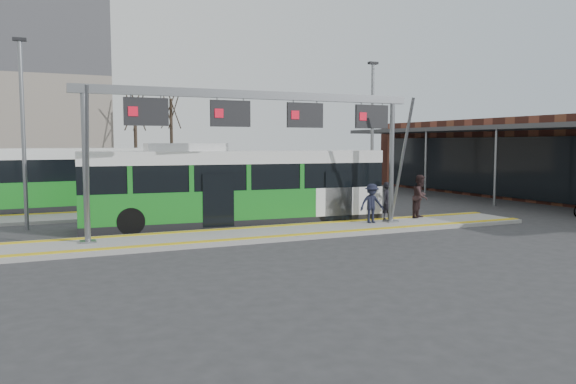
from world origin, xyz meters
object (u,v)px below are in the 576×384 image
at_px(gantry, 261,120).
at_px(hero_bus, 235,188).
at_px(passenger_a, 387,201).
at_px(passenger_c, 372,203).
at_px(passenger_b, 420,196).

bearing_deg(gantry, hero_bus, 91.60).
bearing_deg(passenger_a, hero_bus, 139.03).
bearing_deg(passenger_c, passenger_b, 15.12).
height_order(gantry, passenger_a, gantry).
xyz_separation_m(hero_bus, passenger_a, (6.18, -2.16, -0.61)).
bearing_deg(passenger_c, hero_bus, 156.68).
xyz_separation_m(hero_bus, passenger_c, (5.01, -2.74, -0.61)).
height_order(passenger_a, passenger_c, passenger_c).
bearing_deg(passenger_b, gantry, 152.62).
height_order(passenger_a, passenger_b, passenger_b).
distance_m(passenger_a, passenger_c, 1.30).
bearing_deg(passenger_a, passenger_b, -24.99).
distance_m(hero_bus, passenger_b, 8.17).
relative_size(gantry, passenger_b, 6.86).
bearing_deg(passenger_b, passenger_c, 158.12).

